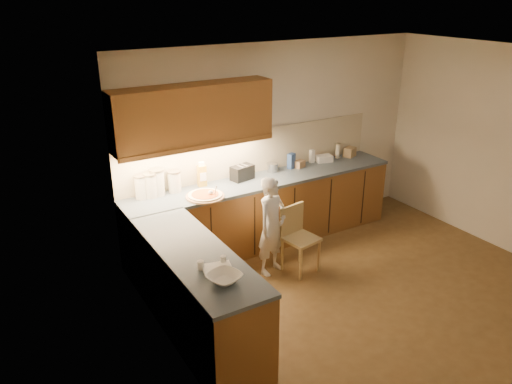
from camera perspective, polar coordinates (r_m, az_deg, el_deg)
room at (r=5.18m, az=14.59°, el=4.32°), size 4.54×4.50×2.62m
l_counter at (r=6.04m, az=-1.24°, el=-4.82°), size 3.77×2.62×0.92m
backsplash at (r=6.60m, az=-0.33°, el=4.63°), size 3.75×0.02×0.58m
upper_cabinets at (r=5.89m, az=-7.18°, el=8.74°), size 1.95×0.36×0.73m
pizza_on_board at (r=5.92m, az=-5.81°, el=-0.40°), size 0.46×0.46×0.19m
child at (r=5.90m, az=1.84°, el=-3.91°), size 0.52×0.43×1.22m
wooden_chair at (r=6.03m, az=4.74°, el=-4.80°), size 0.43×0.43×0.82m
mixing_bowl at (r=4.26m, az=-3.65°, el=-9.77°), size 0.35×0.35×0.07m
canister_a at (r=5.96m, az=-13.04°, el=0.57°), size 0.14×0.14×0.29m
canister_b at (r=5.98m, az=-11.95°, el=0.79°), size 0.17×0.17×0.30m
canister_c at (r=6.01m, az=-11.21°, el=1.13°), size 0.17×0.17×0.33m
canister_d at (r=6.09m, az=-9.31°, el=1.23°), size 0.16×0.16×0.27m
oil_jug at (r=6.22m, az=-6.21°, el=1.93°), size 0.11×0.09×0.31m
toaster at (r=6.41m, az=-1.58°, el=2.23°), size 0.32×0.22×0.19m
steel_pot at (r=6.70m, az=1.87°, el=2.83°), size 0.15×0.15×0.12m
blue_box at (r=6.83m, az=4.06°, el=3.56°), size 0.12×0.11×0.21m
card_box_a at (r=6.89m, az=5.01°, el=3.21°), size 0.16×0.14×0.10m
white_bottle at (r=7.10m, az=6.41°, el=4.09°), size 0.06×0.06×0.18m
flat_pack at (r=7.17m, az=7.76°, el=3.81°), size 0.25×0.20×0.09m
tall_jar at (r=7.33m, az=9.33°, el=4.68°), size 0.07×0.07×0.22m
card_box_b at (r=7.44m, az=10.65°, el=4.52°), size 0.21×0.19×0.13m
dough_cloth at (r=4.45m, az=-4.44°, el=-8.70°), size 0.30×0.26×0.02m
spice_jar_a at (r=4.45m, az=-6.34°, el=-8.29°), size 0.06×0.06×0.08m
spice_jar_b at (r=4.52m, az=-3.76°, el=-7.71°), size 0.07×0.07×0.07m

